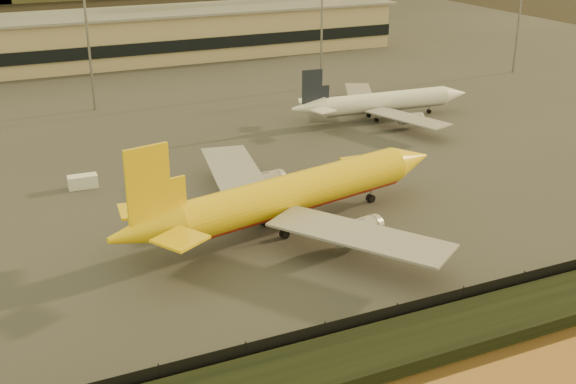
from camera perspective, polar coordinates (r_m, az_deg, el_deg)
name	(u,v)px	position (r m, az deg, el deg)	size (l,w,h in m)	color
ground	(319,273)	(82.44, 2.46, -6.41)	(900.00, 900.00, 0.00)	black
embankment	(401,345)	(69.57, 8.95, -11.88)	(320.00, 7.00, 1.40)	black
tarmac	(128,89)	(167.49, -12.56, 7.95)	(320.00, 220.00, 0.20)	#2D2D2D
perimeter_fence	(379,319)	(72.04, 7.23, -9.92)	(300.00, 0.05, 2.20)	black
terminal_building	(40,44)	(193.72, -19.03, 11.01)	(202.00, 25.00, 12.60)	tan
apron_light_masts	(218,27)	(149.43, -5.55, 12.83)	(152.20, 12.20, 25.40)	slate
dhl_cargo_jet	(291,195)	(91.42, 0.23, -0.24)	(49.10, 47.33, 14.74)	#E5B90C
white_narrowbody_jet	(382,102)	(140.49, 7.47, 7.03)	(37.35, 36.40, 10.73)	white
gse_vehicle_yellow	(352,163)	(113.85, 5.11, 2.31)	(3.70, 1.67, 1.67)	#E5B90C
gse_vehicle_white	(83,181)	(109.63, -15.91, 0.80)	(4.21, 1.90, 1.90)	white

